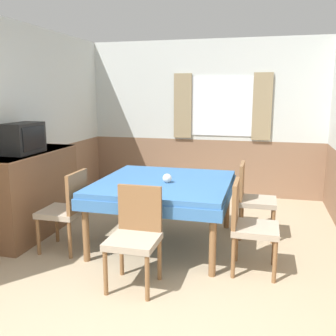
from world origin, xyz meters
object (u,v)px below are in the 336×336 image
tv (23,138)px  chair_right_far (252,197)px  chair_left_near (67,208)px  vase (167,178)px  chair_head_near (135,233)px  dining_table (164,189)px  sideboard (34,193)px  chair_right_near (249,223)px

tv → chair_right_far: bearing=15.4°
chair_left_near → vase: size_ratio=8.80×
chair_left_near → chair_head_near: size_ratio=1.00×
chair_right_far → vase: chair_right_far is taller
dining_table → tv: tv is taller
chair_head_near → sideboard: size_ratio=0.63×
tv → chair_right_near: bearing=-5.2°
sideboard → dining_table: bearing=4.0°
chair_left_near → tv: (-0.66, 0.24, 0.72)m
dining_table → chair_head_near: bearing=-90.0°
chair_right_far → vase: bearing=-58.3°
chair_head_near → dining_table: bearing=-90.0°
chair_left_near → chair_right_far: bearing=-63.9°
chair_left_near → chair_right_near: size_ratio=1.00×
chair_right_near → vase: (-0.92, 0.39, 0.31)m
sideboard → tv: size_ratio=2.81×
chair_head_near → chair_right_near: 1.11m
dining_table → tv: (-1.64, -0.24, 0.57)m
dining_table → sideboard: 1.65m
chair_left_near → chair_right_far: 2.19m
chair_head_near → sideboard: bearing=-28.4°
dining_table → chair_left_near: chair_left_near is taller
dining_table → chair_head_near: (-0.00, -1.00, -0.15)m
chair_head_near → chair_right_far: same height
chair_right_near → vase: 1.05m
tv → dining_table: bearing=8.4°
dining_table → tv: 1.75m
vase → chair_head_near: bearing=-93.7°
chair_right_far → vase: (-0.92, -0.57, 0.31)m
chair_right_far → chair_left_near: bearing=-63.9°
chair_head_near → vase: chair_head_near is taller
sideboard → chair_left_near: bearing=-29.0°
chair_right_far → chair_right_near: same height
chair_right_far → tv: tv is taller
chair_right_near → vase: bearing=-113.1°
chair_right_far → vase: 1.13m
vase → chair_right_far: bearing=31.7°
chair_left_near → chair_right_near: (1.96, 0.00, 0.00)m
chair_left_near → sideboard: 0.75m
dining_table → vase: (0.06, -0.09, 0.15)m
tv → sideboard: bearing=91.1°
chair_right_far → tv: 2.81m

